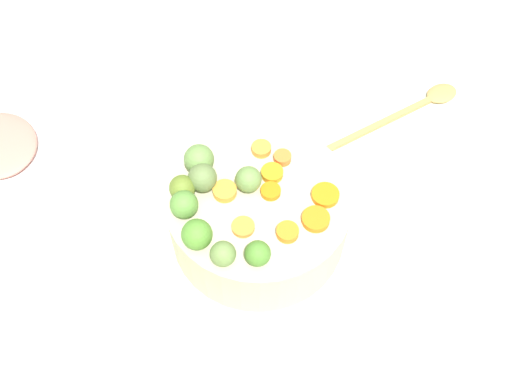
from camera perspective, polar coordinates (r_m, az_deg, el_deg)
name	(u,v)px	position (r m, az deg, el deg)	size (l,w,h in m)	color
tabletop	(255,222)	(0.93, -0.07, -2.92)	(2.40, 2.40, 0.02)	silver
serving_bowl_carrots	(256,214)	(0.87, 0.00, -2.21)	(0.27, 0.27, 0.10)	#B7B28E
carrot_slice_0	(316,219)	(0.80, 5.86, -2.66)	(0.04, 0.04, 0.01)	orange
carrot_slice_1	(243,227)	(0.79, -1.27, -3.43)	(0.03, 0.03, 0.01)	orange
carrot_slice_2	(271,191)	(0.82, 1.44, 0.07)	(0.03, 0.03, 0.01)	orange
carrot_slice_3	(225,191)	(0.82, -3.08, 0.10)	(0.03, 0.03, 0.01)	orange
carrot_slice_4	(282,158)	(0.85, 2.60, 3.37)	(0.03, 0.03, 0.01)	orange
carrot_slice_5	(261,149)	(0.86, 0.52, 4.25)	(0.03, 0.03, 0.01)	orange
carrot_slice_6	(272,173)	(0.84, 1.58, 1.87)	(0.03, 0.03, 0.01)	orange
carrot_slice_7	(287,232)	(0.79, 3.09, -3.93)	(0.03, 0.03, 0.01)	orange
carrot_slice_8	(325,195)	(0.82, 6.79, -0.30)	(0.04, 0.04, 0.01)	orange
brussels_sprout_0	(197,234)	(0.77, -5.80, -4.15)	(0.04, 0.04, 0.04)	#4B812C
brussels_sprout_1	(223,254)	(0.76, -3.25, -6.06)	(0.03, 0.03, 0.03)	#5F7C3F
brussels_sprout_2	(184,205)	(0.80, -7.05, -1.22)	(0.04, 0.04, 0.04)	#528336
brussels_sprout_3	(199,159)	(0.84, -5.60, 3.22)	(0.04, 0.04, 0.04)	#5E8241
brussels_sprout_4	(182,186)	(0.82, -7.26, 0.56)	(0.04, 0.04, 0.04)	#5A7025
brussels_sprout_5	(202,178)	(0.82, -5.26, 1.39)	(0.04, 0.04, 0.04)	#5B723E
brussels_sprout_6	(258,253)	(0.76, 0.17, -6.03)	(0.03, 0.03, 0.03)	#477A2A
brussels_sprout_7	(248,179)	(0.82, -0.75, 1.25)	(0.04, 0.04, 0.04)	#608141
wooden_spoon	(413,108)	(1.09, 15.08, 7.97)	(0.13, 0.31, 0.01)	#AF8249
ham_plate	(14,144)	(1.08, -22.56, 4.38)	(0.28, 0.28, 0.01)	white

